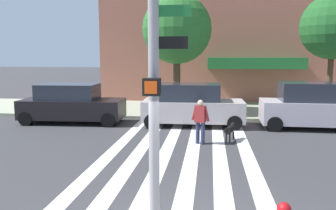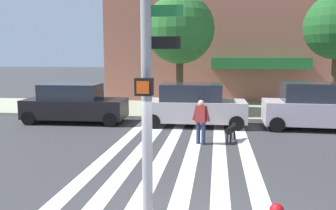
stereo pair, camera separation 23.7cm
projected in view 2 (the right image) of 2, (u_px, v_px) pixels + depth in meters
ground_plane at (199, 151)px, 11.84m from camera, size 160.00×160.00×0.00m
sidewalk_far at (207, 110)px, 20.22m from camera, size 80.00×6.00×0.15m
crosswalk_stripes at (180, 150)px, 11.93m from camera, size 4.95×10.53×0.01m
traffic_light_pole at (146, 38)px, 5.55m from camera, size 0.74×0.46×5.80m
parked_car_near_curb at (74, 104)px, 16.74m from camera, size 4.93×2.10×1.88m
parked_car_behind_first at (194, 105)px, 15.92m from camera, size 4.65×2.03×1.95m
parked_car_third_in_line at (316, 107)px, 15.17m from camera, size 4.62×2.08×2.06m
street_tree_nearest at (180, 30)px, 18.50m from camera, size 3.71×3.71×6.34m
pedestrian_dog_walker at (201, 119)px, 12.63m from camera, size 0.69×0.35×1.64m
dog_on_leash at (231, 129)px, 13.17m from camera, size 0.51×1.09×0.65m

